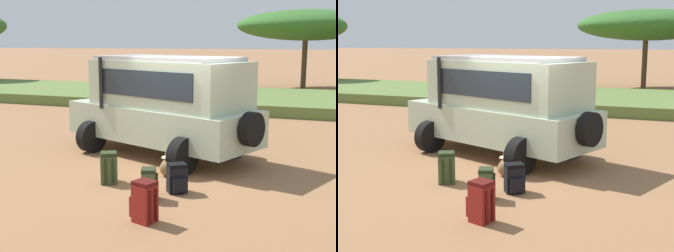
# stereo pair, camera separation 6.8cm
# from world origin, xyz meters

# --- Properties ---
(ground_plane) EXTENTS (320.00, 320.00, 0.00)m
(ground_plane) POSITION_xyz_m (0.00, 0.00, 0.00)
(ground_plane) COLOR #936642
(grass_bank) EXTENTS (120.00, 7.00, 0.44)m
(grass_bank) POSITION_xyz_m (0.00, 11.35, 0.22)
(grass_bank) COLOR #5B7538
(grass_bank) RESTS_ON ground_plane
(safari_vehicle) EXTENTS (5.41, 3.77, 2.44)m
(safari_vehicle) POSITION_xyz_m (-0.67, 1.12, 1.29)
(safari_vehicle) COLOR #B2C6A8
(safari_vehicle) RESTS_ON ground_plane
(backpack_beside_front_wheel) EXTENTS (0.47, 0.39, 0.66)m
(backpack_beside_front_wheel) POSITION_xyz_m (0.56, -3.05, 0.32)
(backpack_beside_front_wheel) COLOR maroon
(backpack_beside_front_wheel) RESTS_ON ground_plane
(backpack_cluster_center) EXTENTS (0.43, 0.47, 0.63)m
(backpack_cluster_center) POSITION_xyz_m (-0.90, -1.40, 0.31)
(backpack_cluster_center) COLOR #42562D
(backpack_cluster_center) RESTS_ON ground_plane
(backpack_near_rear_wheel) EXTENTS (0.44, 0.45, 0.55)m
(backpack_near_rear_wheel) POSITION_xyz_m (0.57, -1.50, 0.27)
(backpack_near_rear_wheel) COLOR black
(backpack_near_rear_wheel) RESTS_ON ground_plane
(backpack_outermost) EXTENTS (0.41, 0.36, 0.57)m
(backpack_outermost) POSITION_xyz_m (0.21, -2.05, 0.28)
(backpack_outermost) COLOR #42562D
(backpack_outermost) RESTS_ON ground_plane
(duffel_bag_low_black_case) EXTENTS (0.44, 0.95, 0.44)m
(duffel_bag_low_black_case) POSITION_xyz_m (-0.02, -0.25, 0.18)
(duffel_bag_low_black_case) COLOR brown
(duffel_bag_low_black_case) RESTS_ON ground_plane
(acacia_tree_left_mid) EXTENTS (7.92, 6.99, 4.58)m
(acacia_tree_left_mid) POSITION_xyz_m (1.29, 19.04, 3.70)
(acacia_tree_left_mid) COLOR brown
(acacia_tree_left_mid) RESTS_ON ground_plane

